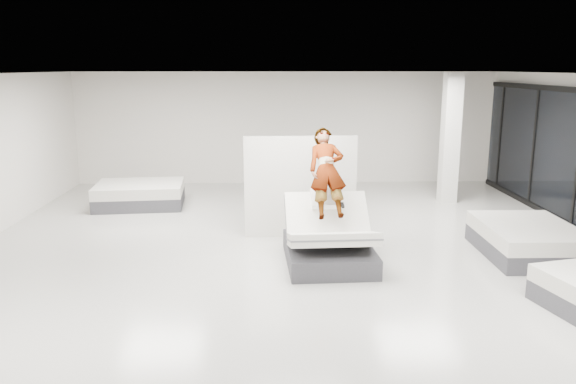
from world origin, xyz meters
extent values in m
plane|color=#B8B6AE|center=(0.00, 0.00, 0.00)|extent=(14.00, 14.00, 0.00)
plane|color=#28282B|center=(0.00, 0.00, 3.20)|extent=(14.00, 14.00, 0.00)
cube|color=silver|center=(0.00, 7.00, 1.60)|extent=(12.00, 0.04, 3.20)
cube|color=#3B3B40|center=(0.55, 0.06, 0.17)|extent=(1.53, 1.99, 0.34)
cube|color=silver|center=(0.54, 0.35, 0.74)|extent=(1.48, 0.92, 0.80)
cube|color=#5E5E63|center=(0.54, 0.35, 0.74)|extent=(1.50, 0.81, 0.68)
cube|color=silver|center=(0.57, -0.38, 0.56)|extent=(1.49, 1.05, 0.45)
cube|color=#5E5E63|center=(0.57, -0.38, 0.56)|extent=(1.51, 1.02, 0.27)
cube|color=white|center=(0.54, 0.45, 1.06)|extent=(0.55, 0.40, 0.36)
imported|color=slate|center=(0.54, 0.36, 1.25)|extent=(0.71, 1.65, 1.40)
cube|color=black|center=(0.77, 0.02, 1.04)|extent=(0.06, 0.14, 0.08)
cube|color=silver|center=(0.14, 1.66, 1.01)|extent=(2.22, 0.13, 2.02)
cube|color=#3B3B40|center=(4.17, 0.34, 0.16)|extent=(1.58, 2.10, 0.31)
cube|color=silver|center=(4.17, 0.34, 0.44)|extent=(1.58, 2.10, 0.26)
cube|color=#3B3B40|center=(-3.64, 4.27, 0.15)|extent=(2.18, 1.72, 0.31)
cube|color=silver|center=(-3.64, 4.27, 0.44)|extent=(2.18, 1.72, 0.26)
cube|color=silver|center=(4.00, 4.50, 1.60)|extent=(0.40, 0.40, 3.20)
cube|color=black|center=(5.90, 4.00, 1.45)|extent=(0.09, 0.08, 2.80)
cube|color=black|center=(5.90, 6.00, 1.45)|extent=(0.09, 0.08, 2.80)
camera|label=1|loc=(-0.44, -9.17, 3.33)|focal=35.00mm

